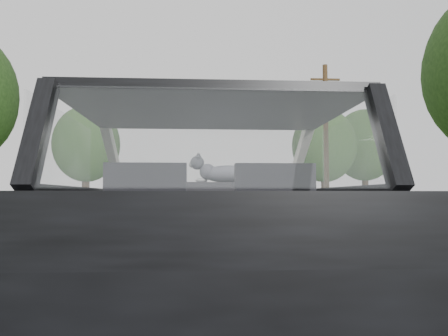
{
  "coord_description": "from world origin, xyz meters",
  "views": [
    {
      "loc": [
        -0.08,
        -3.1,
        0.89
      ],
      "look_at": [
        0.14,
        0.57,
        1.12
      ],
      "focal_mm": 35.0,
      "sensor_mm": 36.0,
      "label": 1
    }
  ],
  "objects": [
    {
      "name": "cat",
      "position": [
        0.17,
        0.61,
        1.08
      ],
      "size": [
        0.6,
        0.29,
        0.26
      ],
      "primitive_type": "ellipsoid",
      "rotation": [
        0.0,
        0.0,
        -0.2
      ],
      "color": "slate",
      "rests_on": "dashboard"
    },
    {
      "name": "other_car",
      "position": [
        -0.06,
        18.48,
        0.79
      ],
      "size": [
        2.27,
        4.95,
        1.59
      ],
      "primitive_type": "imported",
      "rotation": [
        0.0,
        0.0,
        0.08
      ],
      "color": "silver",
      "rests_on": "ground"
    },
    {
      "name": "tree_3",
      "position": [
        14.13,
        33.08,
        4.03
      ],
      "size": [
        6.2,
        6.2,
        8.05
      ],
      "primitive_type": null,
      "rotation": [
        0.0,
        0.0,
        -0.19
      ],
      "color": "black",
      "rests_on": "ground"
    },
    {
      "name": "driver_seat",
      "position": [
        -0.4,
        -0.29,
        0.88
      ],
      "size": [
        0.5,
        0.72,
        0.42
      ],
      "primitive_type": "cube",
      "color": "#2A292C",
      "rests_on": "subject_car"
    },
    {
      "name": "tree_6",
      "position": [
        -7.57,
        26.67,
        3.39
      ],
      "size": [
        5.74,
        5.74,
        6.77
      ],
      "primitive_type": null,
      "rotation": [
        0.0,
        0.0,
        0.35
      ],
      "color": "black",
      "rests_on": "ground"
    },
    {
      "name": "utility_pole",
      "position": [
        6.82,
        19.82,
        4.01
      ],
      "size": [
        0.34,
        0.34,
        8.01
      ],
      "primitive_type": "cylinder",
      "rotation": [
        0.0,
        0.0,
        -0.39
      ],
      "color": "#523823",
      "rests_on": "ground"
    },
    {
      "name": "guardrail",
      "position": [
        4.3,
        10.0,
        0.58
      ],
      "size": [
        0.05,
        90.0,
        0.32
      ],
      "primitive_type": "cube",
      "color": "#949BA7",
      "rests_on": "ground"
    },
    {
      "name": "steering_wheel",
      "position": [
        -0.4,
        0.33,
        0.92
      ],
      "size": [
        0.36,
        0.36,
        0.04
      ],
      "primitive_type": "torus",
      "color": "black",
      "rests_on": "dashboard"
    },
    {
      "name": "tree_2",
      "position": [
        9.03,
        27.68,
        3.49
      ],
      "size": [
        5.57,
        5.57,
        6.97
      ],
      "primitive_type": null,
      "rotation": [
        0.0,
        0.0,
        -0.24
      ],
      "color": "black",
      "rests_on": "ground"
    },
    {
      "name": "passenger_seat",
      "position": [
        0.4,
        -0.29,
        0.88
      ],
      "size": [
        0.5,
        0.72,
        0.42
      ],
      "primitive_type": "cube",
      "color": "#2A292C",
      "rests_on": "subject_car"
    },
    {
      "name": "highway_sign",
      "position": [
        5.76,
        25.73,
        1.29
      ],
      "size": [
        0.27,
        1.03,
        2.57
      ],
      "primitive_type": "cube",
      "rotation": [
        0.0,
        0.0,
        0.17
      ],
      "color": "#136E2A",
      "rests_on": "ground"
    },
    {
      "name": "dashboard",
      "position": [
        0.0,
        0.62,
        0.85
      ],
      "size": [
        1.58,
        0.45,
        0.3
      ],
      "primitive_type": "cube",
      "color": "black",
      "rests_on": "subject_car"
    },
    {
      "name": "ground",
      "position": [
        0.0,
        0.0,
        0.0
      ],
      "size": [
        140.0,
        140.0,
        0.0
      ],
      "primitive_type": "plane",
      "color": "#2F2F33",
      "rests_on": "ground"
    },
    {
      "name": "subject_car",
      "position": [
        0.0,
        0.0,
        0.72
      ],
      "size": [
        1.8,
        4.0,
        1.45
      ],
      "primitive_type": "cube",
      "color": "black",
      "rests_on": "ground"
    }
  ]
}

